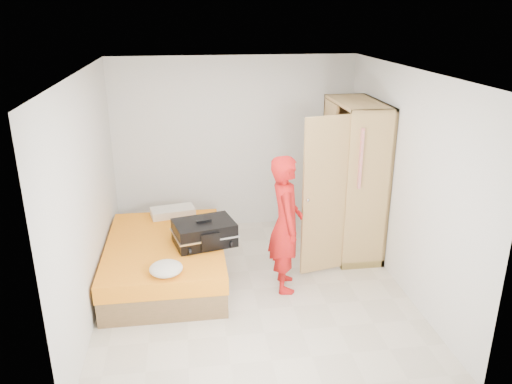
{
  "coord_description": "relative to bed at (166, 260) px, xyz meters",
  "views": [
    {
      "loc": [
        -0.71,
        -5.25,
        3.2
      ],
      "look_at": [
        0.14,
        0.7,
        1.0
      ],
      "focal_mm": 35.0,
      "sensor_mm": 36.0,
      "label": 1
    }
  ],
  "objects": [
    {
      "name": "suitcase",
      "position": [
        0.49,
        -0.1,
        0.39
      ],
      "size": [
        0.83,
        0.69,
        0.31
      ],
      "rotation": [
        0.0,
        0.0,
        0.24
      ],
      "color": "black",
      "rests_on": "bed"
    },
    {
      "name": "pillow",
      "position": [
        0.09,
        0.85,
        0.3
      ],
      "size": [
        0.64,
        0.41,
        0.11
      ],
      "primitive_type": "cube",
      "rotation": [
        0.0,
        0.0,
        0.2
      ],
      "color": "silver",
      "rests_on": "bed"
    },
    {
      "name": "room",
      "position": [
        1.05,
        -0.42,
        1.05
      ],
      "size": [
        4.0,
        4.02,
        2.6
      ],
      "color": "beige",
      "rests_on": "ground"
    },
    {
      "name": "bed",
      "position": [
        0.0,
        0.0,
        0.0
      ],
      "size": [
        1.42,
        2.02,
        0.5
      ],
      "color": "brown",
      "rests_on": "ground"
    },
    {
      "name": "wardrobe",
      "position": [
        2.5,
        0.43,
        0.75
      ],
      "size": [
        1.16,
        1.31,
        2.1
      ],
      "color": "tan",
      "rests_on": "ground"
    },
    {
      "name": "round_cushion",
      "position": [
        0.05,
        -0.81,
        0.32
      ],
      "size": [
        0.36,
        0.36,
        0.14
      ],
      "primitive_type": "ellipsoid",
      "color": "silver",
      "rests_on": "bed"
    },
    {
      "name": "person",
      "position": [
        1.44,
        -0.41,
        0.58
      ],
      "size": [
        0.44,
        0.63,
        1.67
      ],
      "primitive_type": "imported",
      "rotation": [
        0.0,
        0.0,
        1.51
      ],
      "color": "red",
      "rests_on": "ground"
    }
  ]
}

